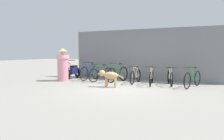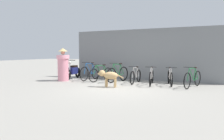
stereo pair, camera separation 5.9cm
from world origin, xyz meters
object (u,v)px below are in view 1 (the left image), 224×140
Objects in this scene: bicycle_0 at (90,73)px; bicycle_5 at (170,78)px; bicycle_1 at (101,74)px; bicycle_3 at (136,76)px; person_in_robes at (63,65)px; bicycle_6 at (193,79)px; bicycle_4 at (151,77)px; bicycle_2 at (118,74)px; stray_dog at (109,76)px; motorcycle at (73,71)px.

bicycle_5 is at bearing 92.50° from bicycle_0.
bicycle_0 reaches higher than bicycle_1.
bicycle_1 is at bearing -88.35° from bicycle_3.
bicycle_6 is at bearing -140.22° from person_in_robes.
person_in_robes is (-1.05, -0.87, 0.43)m from bicycle_0.
bicycle_4 is at bearing 73.57° from bicycle_3.
bicycle_4 is (1.75, -0.26, -0.04)m from bicycle_2.
bicycle_0 is 5.05m from bicycle_6.
bicycle_2 is 2.80m from person_in_robes.
bicycle_2 reaches higher than bicycle_1.
stray_dog is (-1.42, -1.36, 0.14)m from bicycle_4.
bicycle_0 is at bearing -90.37° from bicycle_1.
bicycle_5 is 5.18m from motorcycle.
bicycle_0 reaches higher than bicycle_6.
bicycle_0 is 1.07× the size of person_in_robes.
bicycle_6 is at bearing 103.82° from bicycle_1.
bicycle_1 is 1.98m from person_in_robes.
motorcycle is (-2.68, 0.04, 0.02)m from bicycle_2.
bicycle_5 is (4.08, 0.01, -0.06)m from bicycle_0.
person_in_robes is at bearing -97.68° from bicycle_5.
stray_dog is at bearing -160.66° from person_in_robes.
motorcycle reaches higher than bicycle_4.
stray_dog is at bearing 49.18° from motorcycle.
bicycle_6 reaches higher than stray_dog.
bicycle_1 is (0.76, -0.20, -0.03)m from bicycle_0.
bicycle_4 is at bearing 74.27° from motorcycle.
bicycle_0 is 1.13× the size of bicycle_5.
bicycle_3 is 3.62m from motorcycle.
motorcycle is 3.44m from stray_dog.
person_in_robes is at bearing -26.08° from stray_dog.
motorcycle is at bearing -77.04° from bicycle_6.
bicycle_2 is at bearing -78.39° from bicycle_6.
motorcycle is at bearing -88.75° from bicycle_0.
motorcycle reaches higher than bicycle_3.
bicycle_2 is 1.05× the size of bicycle_3.
bicycle_3 is at bearing 90.52° from bicycle_0.
bicycle_5 is (1.56, 0.09, 0.00)m from bicycle_3.
bicycle_6 is 6.15m from motorcycle.
bicycle_4 is 1.98m from stray_dog.
motorcycle is (-3.62, 0.10, 0.08)m from bicycle_3.
bicycle_4 is at bearing 94.45° from bicycle_2.
bicycle_3 is at bearing 99.37° from bicycle_2.
stray_dog is (1.91, -1.65, 0.09)m from bicycle_0.
motorcycle is (-1.85, 0.22, 0.05)m from bicycle_1.
bicycle_0 is 1.43m from person_in_robes.
bicycle_6 is at bearing 83.65° from bicycle_3.
person_in_robes reaches higher than bicycle_1.
bicycle_1 reaches higher than bicycle_3.
bicycle_4 reaches higher than bicycle_5.
bicycle_3 is 1.01× the size of bicycle_5.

